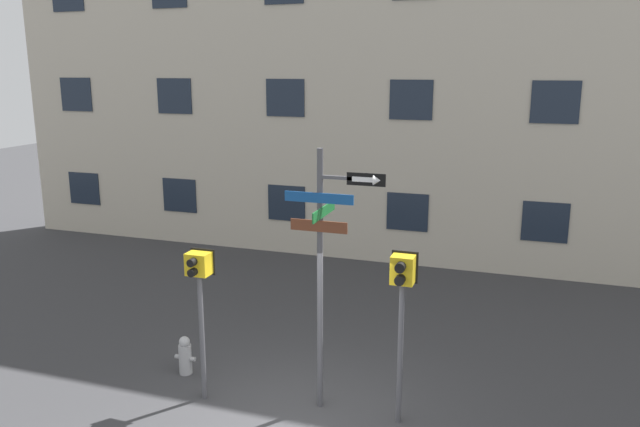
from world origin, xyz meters
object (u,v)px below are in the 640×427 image
object	(u,v)px
fire_hydrant	(185,356)
pedestrian_signal_left	(199,283)
street_sign_pole	(325,258)
pedestrian_signal_right	(402,291)

from	to	relation	value
fire_hydrant	pedestrian_signal_left	bearing A→B (deg)	-41.50
street_sign_pole	pedestrian_signal_right	xyz separation A→B (m)	(1.17, -0.05, -0.36)
pedestrian_signal_left	street_sign_pole	bearing A→B (deg)	10.91
pedestrian_signal_right	pedestrian_signal_left	bearing A→B (deg)	-174.10
street_sign_pole	pedestrian_signal_left	bearing A→B (deg)	-169.09
pedestrian_signal_left	fire_hydrant	distance (m)	1.87
street_sign_pole	fire_hydrant	size ratio (longest dim) A/B	5.93
street_sign_pole	fire_hydrant	distance (m)	3.37
pedestrian_signal_right	fire_hydrant	size ratio (longest dim) A/B	3.84
pedestrian_signal_left	pedestrian_signal_right	xyz separation A→B (m)	(3.08, 0.32, 0.13)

